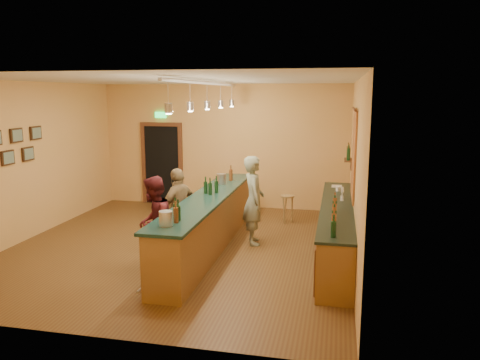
% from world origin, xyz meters
% --- Properties ---
extents(floor, '(7.00, 7.00, 0.00)m').
position_xyz_m(floor, '(0.00, 0.00, 0.00)').
color(floor, '#573319').
rests_on(floor, ground).
extents(ceiling, '(6.50, 7.00, 0.02)m').
position_xyz_m(ceiling, '(0.00, 0.00, 3.20)').
color(ceiling, silver).
rests_on(ceiling, wall_back).
extents(wall_back, '(6.50, 0.02, 3.20)m').
position_xyz_m(wall_back, '(0.00, 3.50, 1.60)').
color(wall_back, '#DDA752').
rests_on(wall_back, floor).
extents(wall_front, '(6.50, 0.02, 3.20)m').
position_xyz_m(wall_front, '(0.00, -3.50, 1.60)').
color(wall_front, '#DDA752').
rests_on(wall_front, floor).
extents(wall_left, '(0.02, 7.00, 3.20)m').
position_xyz_m(wall_left, '(-3.25, 0.00, 1.60)').
color(wall_left, '#DDA752').
rests_on(wall_left, floor).
extents(wall_right, '(0.02, 7.00, 3.20)m').
position_xyz_m(wall_right, '(3.25, 0.00, 1.60)').
color(wall_right, '#DDA752').
rests_on(wall_right, floor).
extents(doorway, '(1.15, 0.09, 2.48)m').
position_xyz_m(doorway, '(-1.70, 3.47, 1.13)').
color(doorway, black).
rests_on(doorway, wall_back).
extents(tapestry, '(0.03, 1.40, 1.60)m').
position_xyz_m(tapestry, '(3.23, 0.40, 1.85)').
color(tapestry, maroon).
rests_on(tapestry, wall_right).
extents(bottle_shelf, '(0.17, 0.55, 0.54)m').
position_xyz_m(bottle_shelf, '(3.17, 1.90, 1.67)').
color(bottle_shelf, '#512618').
rests_on(bottle_shelf, wall_right).
extents(picture_grid, '(0.06, 2.20, 0.70)m').
position_xyz_m(picture_grid, '(-3.21, -0.75, 1.95)').
color(picture_grid, '#382111').
rests_on(picture_grid, wall_left).
extents(back_counter, '(0.60, 4.55, 1.27)m').
position_xyz_m(back_counter, '(2.97, 0.18, 0.49)').
color(back_counter, brown).
rests_on(back_counter, floor).
extents(tasting_bar, '(0.73, 5.10, 1.38)m').
position_xyz_m(tasting_bar, '(0.57, -0.00, 0.61)').
color(tasting_bar, brown).
rests_on(tasting_bar, floor).
extents(pendant_track, '(0.11, 4.60, 0.50)m').
position_xyz_m(pendant_track, '(0.57, -0.00, 2.98)').
color(pendant_track, silver).
rests_on(pendant_track, ceiling).
extents(bartender, '(0.60, 0.74, 1.76)m').
position_xyz_m(bartender, '(1.35, 0.53, 0.88)').
color(bartender, gray).
rests_on(bartender, floor).
extents(customer_a, '(0.66, 0.82, 1.60)m').
position_xyz_m(customer_a, '(-0.06, -1.17, 0.80)').
color(customer_a, '#59191E').
rests_on(customer_a, floor).
extents(customer_b, '(0.72, 1.00, 1.58)m').
position_xyz_m(customer_b, '(0.02, -0.11, 0.79)').
color(customer_b, '#997A51').
rests_on(customer_b, floor).
extents(bar_stool, '(0.31, 0.31, 0.64)m').
position_xyz_m(bar_stool, '(1.84, 2.20, 0.50)').
color(bar_stool, olive).
rests_on(bar_stool, floor).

